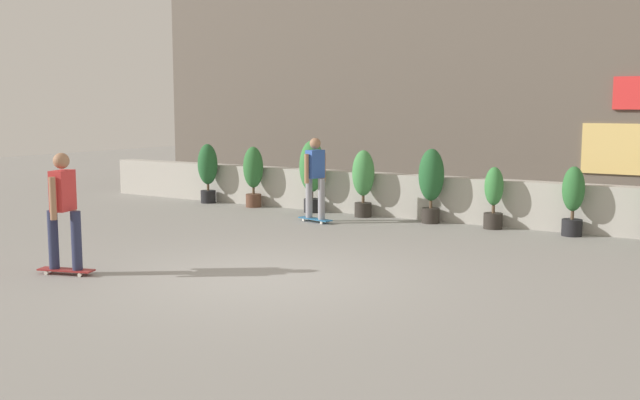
% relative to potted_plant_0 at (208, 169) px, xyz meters
% --- Properties ---
extents(ground_plane, '(48.00, 48.00, 0.00)m').
position_rel_potted_plant_0_xyz_m(ground_plane, '(5.72, -5.55, -0.82)').
color(ground_plane, gray).
extents(planter_wall, '(18.00, 0.40, 0.90)m').
position_rel_potted_plant_0_xyz_m(planter_wall, '(5.72, 0.45, -0.37)').
color(planter_wall, '#B2ADA3').
rests_on(planter_wall, ground).
extents(building_backdrop, '(20.00, 2.08, 6.50)m').
position_rel_potted_plant_0_xyz_m(building_backdrop, '(5.73, 4.45, 2.43)').
color(building_backdrop, '#60564C').
rests_on(building_backdrop, ground).
extents(potted_plant_0, '(0.47, 0.47, 1.42)m').
position_rel_potted_plant_0_xyz_m(potted_plant_0, '(0.00, 0.00, 0.00)').
color(potted_plant_0, black).
rests_on(potted_plant_0, ground).
extents(potted_plant_1, '(0.46, 0.46, 1.40)m').
position_rel_potted_plant_0_xyz_m(potted_plant_1, '(1.37, 0.00, -0.02)').
color(potted_plant_1, brown).
rests_on(potted_plant_1, ground).
extents(potted_plant_2, '(0.55, 0.55, 1.58)m').
position_rel_potted_plant_0_xyz_m(potted_plant_2, '(2.98, 0.00, 0.11)').
color(potted_plant_2, black).
rests_on(potted_plant_2, ground).
extents(potted_plant_3, '(0.47, 0.47, 1.41)m').
position_rel_potted_plant_0_xyz_m(potted_plant_3, '(4.26, 0.00, -0.01)').
color(potted_plant_3, '#2D2823').
rests_on(potted_plant_3, ground).
extents(potted_plant_4, '(0.51, 0.51, 1.49)m').
position_rel_potted_plant_0_xyz_m(potted_plant_4, '(5.80, 0.00, 0.05)').
color(potted_plant_4, '#2D2823').
rests_on(potted_plant_4, ground).
extents(potted_plant_5, '(0.36, 0.36, 1.18)m').
position_rel_potted_plant_0_xyz_m(potted_plant_5, '(7.08, 0.00, -0.20)').
color(potted_plant_5, '#2D2823').
rests_on(potted_plant_5, ground).
extents(potted_plant_6, '(0.39, 0.39, 1.26)m').
position_rel_potted_plant_0_xyz_m(potted_plant_6, '(8.55, 0.00, -0.13)').
color(potted_plant_6, black).
rests_on(potted_plant_6, ground).
extents(skater_far_right, '(0.82, 0.55, 1.70)m').
position_rel_potted_plant_0_xyz_m(skater_far_right, '(3.79, -1.15, 0.13)').
color(skater_far_right, '#266699').
rests_on(skater_far_right, ground).
extents(skater_mid_plaza, '(0.82, 0.54, 1.70)m').
position_rel_potted_plant_0_xyz_m(skater_mid_plaza, '(3.33, -6.89, 0.13)').
color(skater_mid_plaza, maroon).
rests_on(skater_mid_plaza, ground).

